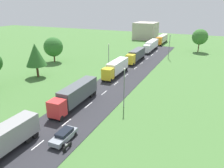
{
  "coord_description": "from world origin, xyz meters",
  "views": [
    {
      "loc": [
        19.15,
        -1.75,
        17.85
      ],
      "look_at": [
        0.42,
        39.23,
        1.06
      ],
      "focal_mm": 34.81,
      "sensor_mm": 36.0,
      "label": 1
    }
  ],
  "objects_px": {
    "tree_elm": "(36,55)",
    "distant_building": "(146,31)",
    "lamppost_third": "(109,55)",
    "truck_third": "(116,67)",
    "truck_sixth": "(162,39)",
    "tree_lime": "(53,47)",
    "tree_ash": "(200,37)",
    "car_second": "(64,136)",
    "truck_fifth": "(151,45)",
    "truck_fourth": "(136,55)",
    "lamppost_fourth": "(169,45)",
    "motorcycle_courier": "(67,146)",
    "lamppost_second": "(124,86)",
    "truck_second": "(75,94)"
  },
  "relations": [
    {
      "from": "truck_fifth",
      "to": "tree_elm",
      "type": "distance_m",
      "value": 47.85
    },
    {
      "from": "truck_sixth",
      "to": "tree_lime",
      "type": "xyz_separation_m",
      "value": [
        -24.1,
        -48.65,
        2.63
      ]
    },
    {
      "from": "lamppost_second",
      "to": "tree_elm",
      "type": "relative_size",
      "value": 0.87
    },
    {
      "from": "truck_second",
      "to": "lamppost_fourth",
      "type": "bearing_deg",
      "value": 78.97
    },
    {
      "from": "truck_fifth",
      "to": "tree_elm",
      "type": "bearing_deg",
      "value": -111.91
    },
    {
      "from": "lamppost_second",
      "to": "tree_lime",
      "type": "height_order",
      "value": "tree_lime"
    },
    {
      "from": "truck_second",
      "to": "motorcycle_courier",
      "type": "distance_m",
      "value": 13.36
    },
    {
      "from": "truck_third",
      "to": "motorcycle_courier",
      "type": "bearing_deg",
      "value": -77.86
    },
    {
      "from": "truck_fifth",
      "to": "truck_sixth",
      "type": "height_order",
      "value": "truck_fifth"
    },
    {
      "from": "lamppost_third",
      "to": "tree_elm",
      "type": "height_order",
      "value": "tree_elm"
    },
    {
      "from": "truck_second",
      "to": "truck_fourth",
      "type": "distance_m",
      "value": 35.43
    },
    {
      "from": "truck_fifth",
      "to": "tree_lime",
      "type": "distance_m",
      "value": 38.45
    },
    {
      "from": "truck_sixth",
      "to": "distant_building",
      "type": "bearing_deg",
      "value": 135.78
    },
    {
      "from": "lamppost_fourth",
      "to": "tree_lime",
      "type": "xyz_separation_m",
      "value": [
        -32.67,
        -19.86,
        0.24
      ]
    },
    {
      "from": "truck_third",
      "to": "lamppost_fourth",
      "type": "height_order",
      "value": "lamppost_fourth"
    },
    {
      "from": "tree_elm",
      "to": "tree_lime",
      "type": "relative_size",
      "value": 1.09
    },
    {
      "from": "truck_fourth",
      "to": "lamppost_fourth",
      "type": "xyz_separation_m",
      "value": [
        8.83,
        8.53,
        2.41
      ]
    },
    {
      "from": "truck_fifth",
      "to": "lamppost_third",
      "type": "distance_m",
      "value": 31.29
    },
    {
      "from": "lamppost_fourth",
      "to": "truck_fifth",
      "type": "bearing_deg",
      "value": 130.98
    },
    {
      "from": "tree_elm",
      "to": "distant_building",
      "type": "xyz_separation_m",
      "value": [
        6.98,
        73.67,
        -1.55
      ]
    },
    {
      "from": "truck_second",
      "to": "lamppost_second",
      "type": "relative_size",
      "value": 1.74
    },
    {
      "from": "truck_fifth",
      "to": "tree_ash",
      "type": "xyz_separation_m",
      "value": [
        17.37,
        5.69,
        3.59
      ]
    },
    {
      "from": "tree_ash",
      "to": "tree_elm",
      "type": "bearing_deg",
      "value": -125.15
    },
    {
      "from": "truck_third",
      "to": "truck_sixth",
      "type": "relative_size",
      "value": 0.85
    },
    {
      "from": "truck_third",
      "to": "tree_elm",
      "type": "height_order",
      "value": "tree_elm"
    },
    {
      "from": "motorcycle_courier",
      "to": "tree_lime",
      "type": "relative_size",
      "value": 0.25
    },
    {
      "from": "car_second",
      "to": "lamppost_second",
      "type": "relative_size",
      "value": 0.6
    },
    {
      "from": "truck_third",
      "to": "truck_fourth",
      "type": "height_order",
      "value": "truck_fourth"
    },
    {
      "from": "motorcycle_courier",
      "to": "tree_elm",
      "type": "bearing_deg",
      "value": 138.59
    },
    {
      "from": "truck_second",
      "to": "lamppost_fourth",
      "type": "height_order",
      "value": "lamppost_fourth"
    },
    {
      "from": "truck_fifth",
      "to": "truck_sixth",
      "type": "xyz_separation_m",
      "value": [
        0.33,
        18.54,
        0.02
      ]
    },
    {
      "from": "truck_fifth",
      "to": "car_second",
      "type": "distance_m",
      "value": 64.61
    },
    {
      "from": "truck_third",
      "to": "lamppost_third",
      "type": "xyz_separation_m",
      "value": [
        -3.89,
        3.8,
        2.04
      ]
    },
    {
      "from": "lamppost_third",
      "to": "truck_third",
      "type": "bearing_deg",
      "value": -44.35
    },
    {
      "from": "truck_third",
      "to": "car_second",
      "type": "bearing_deg",
      "value": -80.13
    },
    {
      "from": "lamppost_fourth",
      "to": "tree_ash",
      "type": "xyz_separation_m",
      "value": [
        8.47,
        15.93,
        1.19
      ]
    },
    {
      "from": "distant_building",
      "to": "tree_lime",
      "type": "bearing_deg",
      "value": -102.27
    },
    {
      "from": "motorcycle_courier",
      "to": "lamppost_third",
      "type": "bearing_deg",
      "value": 106.87
    },
    {
      "from": "motorcycle_courier",
      "to": "lamppost_second",
      "type": "relative_size",
      "value": 0.26
    },
    {
      "from": "truck_third",
      "to": "tree_lime",
      "type": "distance_m",
      "value": 24.35
    },
    {
      "from": "motorcycle_courier",
      "to": "truck_fifth",
      "type": "bearing_deg",
      "value": 95.77
    },
    {
      "from": "truck_third",
      "to": "tree_ash",
      "type": "bearing_deg",
      "value": 66.74
    },
    {
      "from": "lamppost_fourth",
      "to": "tree_lime",
      "type": "relative_size",
      "value": 1.05
    },
    {
      "from": "lamppost_second",
      "to": "tree_lime",
      "type": "xyz_separation_m",
      "value": [
        -32.58,
        21.34,
        0.63
      ]
    },
    {
      "from": "truck_fourth",
      "to": "tree_elm",
      "type": "distance_m",
      "value": 31.34
    },
    {
      "from": "lamppost_second",
      "to": "lamppost_third",
      "type": "bearing_deg",
      "value": 121.86
    },
    {
      "from": "car_second",
      "to": "tree_elm",
      "type": "bearing_deg",
      "value": 138.73
    },
    {
      "from": "truck_third",
      "to": "lamppost_second",
      "type": "xyz_separation_m",
      "value": [
        8.83,
        -16.66,
        2.06
      ]
    },
    {
      "from": "car_second",
      "to": "tree_lime",
      "type": "relative_size",
      "value": 0.57
    },
    {
      "from": "truck_fifth",
      "to": "truck_sixth",
      "type": "relative_size",
      "value": 1.04
    }
  ]
}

